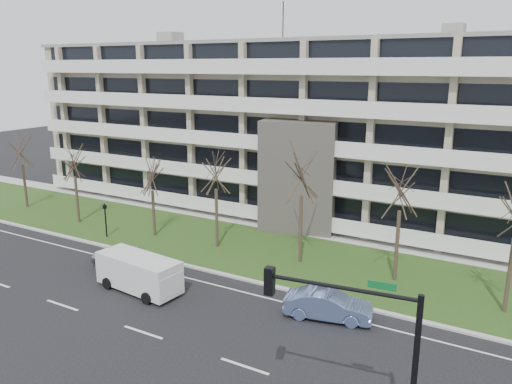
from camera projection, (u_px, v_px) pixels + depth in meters
The scene contains 17 objects.
ground at pixel (143, 332), 25.34m from camera, with size 160.00×160.00×0.00m, color black.
grass_verge at pixel (265, 251), 36.31m from camera, with size 90.00×10.00×0.06m, color #2C4617.
curb at pixel (228, 275), 32.08m from camera, with size 90.00×0.35×0.12m, color #B2B2AD.
sidewalk at pixel (297, 230), 40.94m from camera, with size 90.00×2.00×0.08m, color #B2B2AD.
lane_edge_line at pixel (215, 285), 30.83m from camera, with size 90.00×0.12×0.01m, color white.
apartment_building at pixel (330, 129), 44.84m from camera, with size 60.50×15.10×18.75m.
silver_pickup at pixel (133, 260), 32.85m from camera, with size 2.50×5.41×1.50m, color #ADB0B4.
blue_sedan at pixel (328, 305), 26.59m from camera, with size 1.62×4.66×1.54m, color #7187C5.
white_van at pixel (140, 271), 29.78m from camera, with size 5.69×2.71×2.13m.
traffic_signal at pixel (361, 341), 16.86m from camera, with size 5.49×0.98×6.38m.
pedestrian_signal at pixel (105, 216), 38.93m from camera, with size 0.29×0.24×2.78m.
tree_0 at pixel (21, 148), 46.32m from camera, with size 3.70×3.70×7.41m.
tree_1 at pixel (73, 159), 41.73m from camera, with size 3.61×3.61×7.21m.
tree_2 at pixel (152, 172), 38.47m from camera, with size 3.32×3.32×6.64m.
tree_3 at pixel (216, 166), 35.76m from camera, with size 3.98×3.98×7.96m.
tree_4 at pixel (302, 168), 32.76m from camera, with size 4.25×4.25×8.51m.
tree_5 at pixel (402, 183), 29.89m from camera, with size 4.09×4.09×8.17m.
Camera 1 is at (16.22, -17.03, 13.16)m, focal length 35.00 mm.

